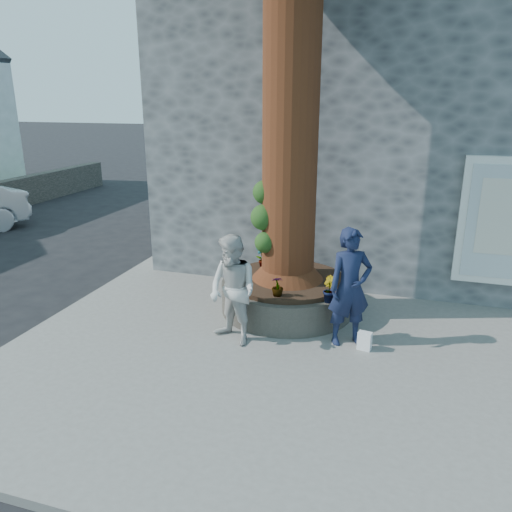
% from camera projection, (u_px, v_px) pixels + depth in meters
% --- Properties ---
extents(ground, '(120.00, 120.00, 0.00)m').
position_uv_depth(ground, '(201.00, 363.00, 7.32)').
color(ground, black).
rests_on(ground, ground).
extents(pavement, '(9.00, 8.00, 0.12)m').
position_uv_depth(pavement, '(315.00, 343.00, 7.79)').
color(pavement, slate).
rests_on(pavement, ground).
extents(yellow_line, '(0.10, 30.00, 0.01)m').
position_uv_depth(yellow_line, '(68.00, 311.00, 9.08)').
color(yellow_line, yellow).
rests_on(yellow_line, ground).
extents(stone_shop, '(10.30, 8.30, 6.30)m').
position_uv_depth(stone_shop, '(407.00, 121.00, 12.19)').
color(stone_shop, '#47494C').
rests_on(stone_shop, ground).
extents(planter, '(2.30, 2.30, 0.60)m').
position_uv_depth(planter, '(287.00, 294.00, 8.78)').
color(planter, black).
rests_on(planter, pavement).
extents(man, '(0.79, 0.70, 1.81)m').
position_uv_depth(man, '(350.00, 287.00, 7.42)').
color(man, '#141C38').
rests_on(man, pavement).
extents(woman, '(1.02, 0.94, 1.69)m').
position_uv_depth(woman, '(233.00, 290.00, 7.47)').
color(woman, beige).
rests_on(woman, pavement).
extents(shopping_bag, '(0.22, 0.16, 0.28)m').
position_uv_depth(shopping_bag, '(365.00, 341.00, 7.43)').
color(shopping_bag, white).
rests_on(shopping_bag, pavement).
extents(plant_a, '(0.25, 0.22, 0.40)m').
position_uv_depth(plant_a, '(262.00, 256.00, 9.21)').
color(plant_a, gray).
rests_on(plant_a, planter).
extents(plant_b, '(0.29, 0.30, 0.41)m').
position_uv_depth(plant_b, '(329.00, 289.00, 7.62)').
color(plant_b, gray).
rests_on(plant_b, planter).
extents(plant_c, '(0.24, 0.24, 0.32)m').
position_uv_depth(plant_c, '(278.00, 286.00, 7.86)').
color(plant_c, gray).
rests_on(plant_c, planter).
extents(plant_d, '(0.34, 0.34, 0.28)m').
position_uv_depth(plant_d, '(294.00, 268.00, 8.73)').
color(plant_d, gray).
rests_on(plant_d, planter).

